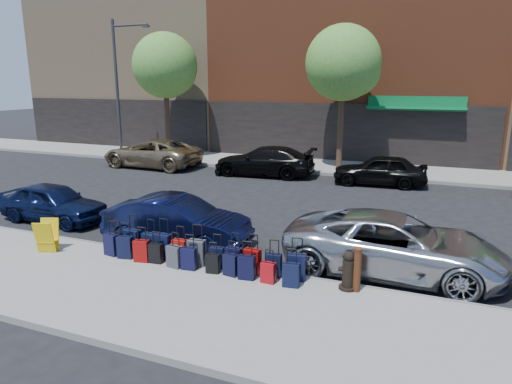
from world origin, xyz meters
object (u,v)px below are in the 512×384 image
at_px(display_rack, 47,236).
at_px(car_near_0, 53,203).
at_px(bollard, 357,269).
at_px(suitcase_front_5, 197,252).
at_px(car_near_1, 177,221).
at_px(car_far_1, 264,161).
at_px(fire_hydrant, 348,272).
at_px(car_far_0, 152,153).
at_px(streetlight, 119,80).
at_px(tree_center, 346,65).
at_px(tree_left, 167,67).
at_px(car_near_2, 394,244).
at_px(car_far_2, 380,170).

distance_m(display_rack, car_near_0, 3.44).
relative_size(bollard, display_rack, 1.14).
relative_size(suitcase_front_5, car_near_1, 0.24).
xyz_separation_m(bollard, car_far_1, (-6.66, 11.65, 0.07)).
bearing_deg(fire_hydrant, suitcase_front_5, -174.35).
bearing_deg(car_near_1, car_near_0, 82.87).
relative_size(fire_hydrant, display_rack, 1.01).
height_order(bollard, car_far_0, car_far_0).
distance_m(streetlight, bollard, 21.94).
bearing_deg(suitcase_front_5, streetlight, 129.71).
bearing_deg(car_far_1, tree_center, 123.93).
height_order(tree_center, display_rack, tree_center).
distance_m(tree_left, streetlight, 3.11).
xyz_separation_m(fire_hydrant, car_far_0, (-13.04, 11.50, 0.21)).
xyz_separation_m(tree_left, car_near_0, (3.31, -12.51, -4.76)).
bearing_deg(car_near_2, tree_left, 48.59).
distance_m(car_far_1, car_far_2, 5.67).
height_order(tree_center, bollard, tree_center).
bearing_deg(car_near_0, tree_left, 16.14).
xyz_separation_m(tree_center, display_rack, (-4.86, -15.03, -4.83)).
bearing_deg(car_far_1, car_near_2, 31.70).
height_order(tree_left, car_near_0, tree_left).
bearing_deg(car_near_2, fire_hydrant, 153.81).
height_order(tree_center, car_far_2, tree_center).
bearing_deg(streetlight, car_far_0, -30.62).
xyz_separation_m(car_near_1, car_far_2, (4.42, 10.16, 0.00)).
bearing_deg(car_far_1, car_far_2, 84.92).
height_order(tree_center, suitcase_front_5, tree_center).
xyz_separation_m(tree_center, car_near_2, (3.90, -12.62, -4.67)).
height_order(bollard, display_rack, bollard).
height_order(tree_left, fire_hydrant, tree_left).
distance_m(fire_hydrant, car_near_0, 10.44).
distance_m(streetlight, display_rack, 17.19).
xyz_separation_m(streetlight, car_far_2, (15.74, -2.03, -3.96)).
bearing_deg(fire_hydrant, car_near_2, 68.81).
distance_m(tree_center, car_far_1, 6.35).
bearing_deg(car_near_0, streetlight, 29.21).
bearing_deg(fire_hydrant, car_near_1, 169.96).
bearing_deg(fire_hydrant, bollard, -7.33).
bearing_deg(car_far_2, car_far_0, -94.02).
relative_size(tree_center, streetlight, 0.91).
bearing_deg(car_far_2, fire_hydrant, -0.27).
bearing_deg(suitcase_front_5, car_far_2, 72.18).
distance_m(car_near_2, car_far_2, 10.02).
xyz_separation_m(car_near_0, car_near_1, (5.08, -0.38, 0.05)).
bearing_deg(car_near_2, tree_center, 17.00).
height_order(bollard, car_near_1, car_near_1).
height_order(tree_left, suitcase_front_5, tree_left).
relative_size(fire_hydrant, car_far_2, 0.21).
bearing_deg(tree_left, fire_hydrant, -46.39).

